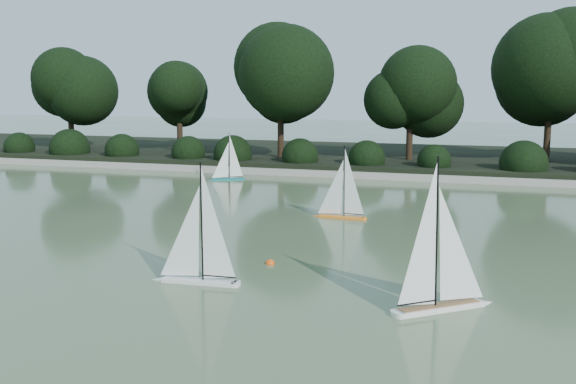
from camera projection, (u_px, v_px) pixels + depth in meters
The scene contains 10 objects.
ground at pixel (248, 261), 9.39m from camera, with size 80.00×80.00×0.00m, color #3D4F2F.
pond_coping at pixel (362, 175), 17.86m from camera, with size 40.00×0.35×0.18m, color gray.
far_bank at pixel (384, 158), 21.62m from camera, with size 40.00×8.00×0.30m, color black.
tree_line at pixel (419, 83), 19.38m from camera, with size 26.31×3.93×4.39m.
shrub_hedge at pixel (368, 159), 18.65m from camera, with size 29.10×1.10×1.10m.
sailboat_white_a at pixel (192, 263), 8.32m from camera, with size 1.24×0.27×1.69m.
sailboat_white_b at pixel (448, 285), 7.33m from camera, with size 1.18×1.00×1.88m.
sailboat_orange at pixel (338, 206), 12.46m from camera, with size 1.11×0.26×1.51m.
sailboat_teal at pixel (225, 172), 17.55m from camera, with size 0.95×0.58×1.37m.
race_buoy at pixel (270, 264), 9.25m from camera, with size 0.13×0.13×0.13m, color #F14E0C.
Camera 1 is at (3.25, -8.52, 2.53)m, focal length 40.00 mm.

